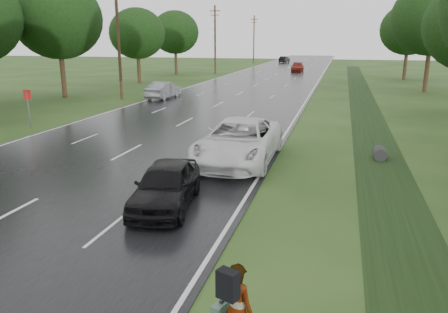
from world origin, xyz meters
TOP-DOWN VIEW (x-y plane):
  - ground at (0.00, 0.00)m, footprint 220.00×220.00m
  - road at (0.00, 45.00)m, footprint 14.00×180.00m
  - edge_stripe_east at (6.75, 45.00)m, footprint 0.12×180.00m
  - edge_stripe_west at (-6.75, 45.00)m, footprint 0.12×180.00m
  - center_line at (0.00, 45.00)m, footprint 0.12×180.00m
  - drainage_ditch at (11.50, 18.71)m, footprint 2.20×120.00m
  - road_sign at (-8.50, 12.00)m, footprint 0.50×0.06m
  - utility_pole_mid at (-9.20, 25.00)m, footprint 1.60×0.26m
  - utility_pole_far at (-9.20, 55.00)m, footprint 1.60×0.26m
  - utility_pole_distant at (-9.20, 85.00)m, footprint 1.60×0.26m
  - tree_east_d at (17.80, 38.00)m, footprint 8.00×8.00m
  - tree_east_f at (17.50, 52.00)m, footprint 7.20×7.20m
  - tree_west_c at (-15.00, 25.00)m, footprint 7.80×7.80m
  - tree_west_d at (-14.20, 39.00)m, footprint 6.60×6.60m
  - tree_west_f at (-14.80, 53.00)m, footprint 7.00×7.00m
  - pedestrian at (8.18, -4.00)m, footprint 0.85×0.88m
  - white_pickup at (5.50, 7.76)m, footprint 3.08×6.60m
  - dark_sedan at (4.46, 2.00)m, footprint 2.29×4.45m
  - silver_sedan at (-5.80, 26.37)m, footprint 1.80×4.58m
  - far_car_red at (2.53, 62.57)m, footprint 2.45×5.18m
  - far_car_dark at (-3.16, 90.16)m, footprint 2.13×4.34m

SIDE VIEW (x-z plane):
  - ground at x=0.00m, z-range 0.00..0.00m
  - road at x=0.00m, z-range 0.00..0.04m
  - drainage_ditch at x=11.50m, z-range -0.24..0.32m
  - edge_stripe_east at x=6.75m, z-range 0.04..0.05m
  - edge_stripe_west at x=-6.75m, z-range 0.04..0.05m
  - center_line at x=0.00m, z-range 0.04..0.05m
  - far_car_dark at x=-3.16m, z-range 0.04..1.41m
  - dark_sedan at x=4.46m, z-range 0.04..1.49m
  - far_car_red at x=2.53m, z-range 0.04..1.50m
  - silver_sedan at x=-5.80m, z-range 0.04..1.53m
  - pedestrian at x=8.18m, z-range 0.03..1.76m
  - white_pickup at x=5.50m, z-range 0.04..1.87m
  - road_sign at x=-8.50m, z-range 0.49..2.79m
  - utility_pole_mid at x=-9.20m, z-range 0.20..10.20m
  - utility_pole_far at x=-9.20m, z-range 0.20..10.20m
  - utility_pole_distant at x=-9.20m, z-range 0.20..10.20m
  - tree_west_d at x=-14.20m, z-range 1.42..10.23m
  - tree_west_f at x=-14.80m, z-range 1.49..10.78m
  - tree_east_f at x=17.50m, z-range 1.56..11.18m
  - tree_west_c at x=-15.00m, z-range 1.70..12.13m
  - tree_east_d at x=17.80m, z-range 1.77..12.53m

